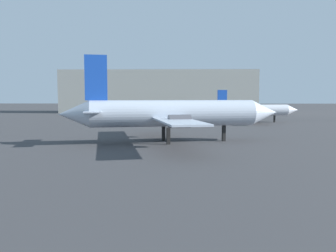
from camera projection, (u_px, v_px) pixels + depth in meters
airplane_distant at (172, 113)px, 45.62m from camera, size 29.69×27.89×11.37m
airplane_far_right at (252, 110)px, 81.04m from camera, size 22.50×19.76×7.68m
terminal_building at (159, 92)px, 134.48m from camera, size 73.26×20.31×16.00m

